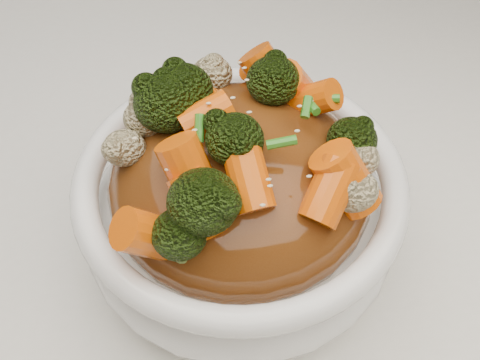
{
  "coord_description": "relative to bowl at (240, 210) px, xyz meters",
  "views": [
    {
      "loc": [
        -0.04,
        -0.2,
        1.09
      ],
      "look_at": [
        -0.01,
        0.02,
        0.82
      ],
      "focal_mm": 42.0,
      "sensor_mm": 36.0,
      "label": 1
    }
  ],
  "objects": [
    {
      "name": "tablecloth",
      "position": [
        0.01,
        -0.02,
        -0.06
      ],
      "size": [
        1.2,
        0.8,
        0.04
      ],
      "primitive_type": "cube",
      "color": "white",
      "rests_on": "dining_table"
    },
    {
      "name": "bowl",
      "position": [
        0.0,
        0.0,
        0.0
      ],
      "size": [
        0.21,
        0.21,
        0.08
      ],
      "primitive_type": null,
      "rotation": [
        0.0,
        0.0,
        -0.03
      ],
      "color": "white",
      "rests_on": "tablecloth"
    },
    {
      "name": "sauce_base",
      "position": [
        0.0,
        0.0,
        0.03
      ],
      "size": [
        0.17,
        0.17,
        0.09
      ],
      "primitive_type": "ellipsoid",
      "rotation": [
        0.0,
        0.0,
        -0.03
      ],
      "color": "#572B0E",
      "rests_on": "bowl"
    },
    {
      "name": "carrots",
      "position": [
        0.0,
        0.0,
        0.09
      ],
      "size": [
        0.17,
        0.17,
        0.05
      ],
      "primitive_type": null,
      "rotation": [
        0.0,
        0.0,
        -0.03
      ],
      "color": "#E95C07",
      "rests_on": "sauce_base"
    },
    {
      "name": "broccoli",
      "position": [
        0.0,
        0.0,
        0.09
      ],
      "size": [
        0.17,
        0.17,
        0.04
      ],
      "primitive_type": null,
      "rotation": [
        0.0,
        0.0,
        -0.03
      ],
      "color": "black",
      "rests_on": "sauce_base"
    },
    {
      "name": "cauliflower",
      "position": [
        0.0,
        0.0,
        0.08
      ],
      "size": [
        0.17,
        0.17,
        0.03
      ],
      "primitive_type": null,
      "rotation": [
        0.0,
        0.0,
        -0.03
      ],
      "color": "tan",
      "rests_on": "sauce_base"
    },
    {
      "name": "scallions",
      "position": [
        0.0,
        0.0,
        0.09
      ],
      "size": [
        0.13,
        0.13,
        0.02
      ],
      "primitive_type": null,
      "rotation": [
        0.0,
        0.0,
        -0.03
      ],
      "color": "#2F771B",
      "rests_on": "sauce_base"
    },
    {
      "name": "sesame_seeds",
      "position": [
        0.0,
        0.0,
        0.09
      ],
      "size": [
        0.15,
        0.15,
        0.01
      ],
      "primitive_type": null,
      "rotation": [
        0.0,
        0.0,
        -0.03
      ],
      "color": "beige",
      "rests_on": "sauce_base"
    }
  ]
}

